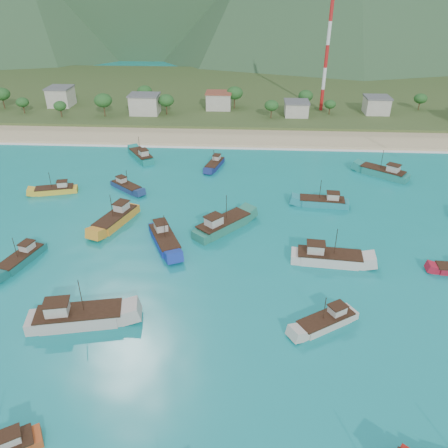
# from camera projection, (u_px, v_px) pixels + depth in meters

# --- Properties ---
(ground) EXTENTS (600.00, 600.00, 0.00)m
(ground) POSITION_uv_depth(u_px,v_px,m) (205.00, 295.00, 69.67)
(ground) COLOR #0C8675
(ground) RESTS_ON ground
(beach) EXTENTS (400.00, 18.00, 1.20)m
(beach) POSITION_uv_depth(u_px,v_px,m) (229.00, 138.00, 138.30)
(beach) COLOR beige
(beach) RESTS_ON ground
(land) EXTENTS (400.00, 110.00, 2.40)m
(land) POSITION_uv_depth(u_px,v_px,m) (236.00, 93.00, 191.29)
(land) COLOR #385123
(land) RESTS_ON ground
(surf_line) EXTENTS (400.00, 2.50, 0.08)m
(surf_line) POSITION_uv_depth(u_px,v_px,m) (227.00, 148.00, 130.05)
(surf_line) COLOR white
(surf_line) RESTS_ON ground
(village) EXTENTS (219.36, 26.71, 6.83)m
(village) POSITION_uv_depth(u_px,v_px,m) (264.00, 105.00, 156.24)
(village) COLOR beige
(village) RESTS_ON ground
(vegetation) EXTENTS (278.86, 25.68, 8.16)m
(vegetation) POSITION_uv_depth(u_px,v_px,m) (209.00, 102.00, 157.11)
(vegetation) COLOR #235623
(vegetation) RESTS_ON ground
(radio_tower) EXTENTS (1.20, 1.20, 44.85)m
(radio_tower) POSITION_uv_depth(u_px,v_px,m) (328.00, 45.00, 150.00)
(radio_tower) COLOR red
(radio_tower) RESTS_ON ground
(boat_1) EXTENTS (11.72, 12.41, 7.79)m
(boat_1) POSITION_uv_depth(u_px,v_px,m) (223.00, 225.00, 87.24)
(boat_1) COLOR #23765F
(boat_1) RESTS_ON ground
(boat_2) EXTENTS (8.93, 11.19, 6.63)m
(boat_2) POSITION_uv_depth(u_px,v_px,m) (141.00, 156.00, 121.58)
(boat_2) COLOR #158277
(boat_2) RESTS_ON ground
(boat_4) EXTENTS (11.19, 4.22, 6.46)m
(boat_4) POSITION_uv_depth(u_px,v_px,m) (323.00, 202.00, 96.74)
(boat_4) COLOR teal
(boat_4) RESTS_ON ground
(boat_6) EXTENTS (4.92, 9.67, 5.48)m
(boat_6) POSITION_uv_depth(u_px,v_px,m) (215.00, 165.00, 116.66)
(boat_6) COLOR navy
(boat_6) RESTS_ON ground
(boat_11) EXTENTS (9.99, 5.22, 5.66)m
(boat_11) POSITION_uv_depth(u_px,v_px,m) (56.00, 190.00, 102.52)
(boat_11) COLOR gold
(boat_11) RESTS_ON ground
(boat_12) EXTENTS (8.90, 8.08, 5.50)m
(boat_12) POSITION_uv_depth(u_px,v_px,m) (126.00, 187.00, 104.24)
(boat_12) COLOR navy
(boat_12) RESTS_ON ground
(boat_14) EXTENTS (7.47, 12.74, 7.23)m
(boat_14) POSITION_uv_depth(u_px,v_px,m) (116.00, 219.00, 89.75)
(boat_14) COLOR orange
(boat_14) RESTS_ON ground
(boat_16) EXTENTS (12.00, 10.16, 7.23)m
(boat_16) POSITION_uv_depth(u_px,v_px,m) (383.00, 173.00, 110.91)
(boat_16) COLOR #1E7F74
(boat_16) RESTS_ON ground
(boat_22) EXTENTS (12.83, 4.86, 7.41)m
(boat_22) POSITION_uv_depth(u_px,v_px,m) (328.00, 258.00, 77.20)
(boat_22) COLOR beige
(boat_22) RESTS_ON ground
(boat_25) EXTENTS (9.79, 7.65, 5.77)m
(boat_25) POSITION_uv_depth(u_px,v_px,m) (327.00, 322.00, 63.40)
(boat_25) COLOR beige
(boat_25) RESTS_ON ground
(boat_26) EXTENTS (8.16, 12.20, 6.99)m
(boat_26) POSITION_uv_depth(u_px,v_px,m) (164.00, 240.00, 82.79)
(boat_26) COLOR #1933A0
(boat_26) RESTS_ON ground
(boat_27) EXTENTS (5.52, 10.42, 5.91)m
(boat_27) POSITION_uv_depth(u_px,v_px,m) (22.00, 259.00, 77.48)
(boat_27) COLOR #176663
(boat_27) RESTS_ON ground
(boat_32) EXTENTS (14.26, 6.71, 8.11)m
(boat_32) POSITION_uv_depth(u_px,v_px,m) (78.00, 317.00, 63.55)
(boat_32) COLOR #BBB2A8
(boat_32) RESTS_ON ground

